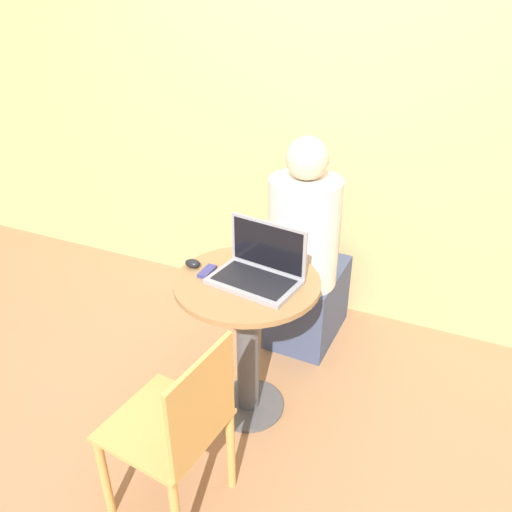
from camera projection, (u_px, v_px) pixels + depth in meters
The scene contains 8 objects.
ground_plane at pixel (249, 406), 2.56m from camera, with size 12.00×12.00×0.00m, color #9E704C.
back_wall at pixel (328, 106), 2.81m from camera, with size 7.00×0.05×2.60m.
round_table at pixel (248, 325), 2.32m from camera, with size 0.65×0.65×0.76m.
laptop at pixel (259, 269), 2.17m from camera, with size 0.41×0.29×0.25m.
cell_phone at pixel (207, 271), 2.25m from camera, with size 0.05×0.11×0.02m.
computer_mouse at pixel (193, 264), 2.29m from camera, with size 0.07×0.05×0.04m.
chair_empty at pixel (178, 430), 1.87m from camera, with size 0.44×0.44×0.83m.
person_seated at pixel (306, 264), 2.80m from camera, with size 0.38×0.60×1.26m.
Camera 1 is at (0.80, -1.70, 1.91)m, focal length 35.00 mm.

